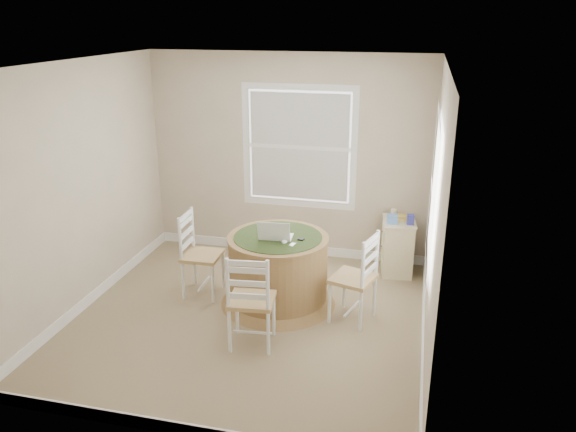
% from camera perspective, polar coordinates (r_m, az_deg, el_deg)
% --- Properties ---
extents(room, '(3.64, 3.64, 2.64)m').
position_cam_1_polar(room, '(5.58, -2.25, 1.91)').
color(room, '#927E5C').
rests_on(room, ground).
extents(round_table, '(1.27, 1.27, 0.78)m').
position_cam_1_polar(round_table, '(6.12, -1.01, -5.20)').
color(round_table, olive).
rests_on(round_table, ground).
extents(chair_left, '(0.41, 0.43, 0.95)m').
position_cam_1_polar(chair_left, '(6.36, -8.69, -3.96)').
color(chair_left, white).
rests_on(chair_left, ground).
extents(chair_near, '(0.46, 0.45, 0.95)m').
position_cam_1_polar(chair_near, '(5.36, -3.71, -8.48)').
color(chair_near, white).
rests_on(chair_near, ground).
extents(chair_right, '(0.50, 0.52, 0.95)m').
position_cam_1_polar(chair_right, '(5.81, 6.63, -6.27)').
color(chair_right, white).
rests_on(chair_right, ground).
extents(laptop, '(0.36, 0.32, 0.24)m').
position_cam_1_polar(laptop, '(5.93, -1.26, -2.01)').
color(laptop, white).
rests_on(laptop, round_table).
extents(mouse, '(0.08, 0.11, 0.03)m').
position_cam_1_polar(mouse, '(5.83, -0.36, -2.61)').
color(mouse, white).
rests_on(mouse, round_table).
extents(phone, '(0.06, 0.10, 0.02)m').
position_cam_1_polar(phone, '(5.77, 0.43, -2.96)').
color(phone, '#B7BABF').
rests_on(phone, round_table).
extents(keys, '(0.07, 0.06, 0.02)m').
position_cam_1_polar(keys, '(5.89, 1.33, -2.43)').
color(keys, black).
rests_on(keys, round_table).
extents(corner_chest, '(0.44, 0.56, 0.68)m').
position_cam_1_polar(corner_chest, '(6.99, 11.03, -3.05)').
color(corner_chest, beige).
rests_on(corner_chest, ground).
extents(tissue_box, '(0.13, 0.13, 0.10)m').
position_cam_1_polar(tissue_box, '(6.77, 10.64, -0.28)').
color(tissue_box, '#5E8CD7').
rests_on(tissue_box, corner_chest).
extents(box_yellow, '(0.16, 0.12, 0.06)m').
position_cam_1_polar(box_yellow, '(6.89, 11.52, -0.14)').
color(box_yellow, gold).
rests_on(box_yellow, corner_chest).
extents(box_blue, '(0.09, 0.09, 0.12)m').
position_cam_1_polar(box_blue, '(6.77, 12.21, -0.30)').
color(box_blue, '#3637A2').
rests_on(box_blue, corner_chest).
extents(cup_cream, '(0.07, 0.07, 0.09)m').
position_cam_1_polar(cup_cream, '(6.97, 10.75, 0.28)').
color(cup_cream, beige).
rests_on(cup_cream, corner_chest).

